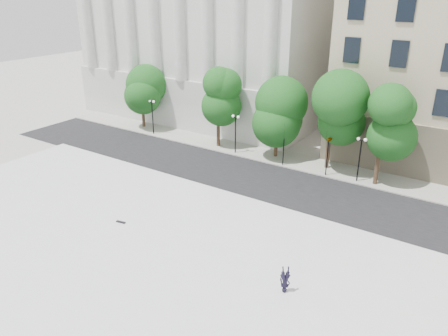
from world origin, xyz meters
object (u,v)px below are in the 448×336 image
(traffic_light_west, at_px, (285,129))
(person_lying, at_px, (285,288))
(traffic_light_east, at_px, (329,137))
(skateboard, at_px, (121,222))

(traffic_light_west, distance_m, person_lying, 19.41)
(traffic_light_west, bearing_deg, traffic_light_east, -0.00)
(traffic_light_east, distance_m, person_lying, 17.92)
(skateboard, bearing_deg, traffic_light_east, 52.59)
(traffic_light_east, distance_m, skateboard, 19.12)
(traffic_light_west, xyz_separation_m, traffic_light_east, (4.29, -0.00, 0.02))
(person_lying, bearing_deg, skateboard, 146.98)
(traffic_light_west, relative_size, person_lying, 2.63)
(traffic_light_west, height_order, skateboard, traffic_light_west)
(traffic_light_west, xyz_separation_m, skateboard, (-4.39, -16.73, -3.22))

